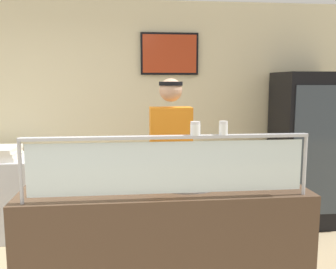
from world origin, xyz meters
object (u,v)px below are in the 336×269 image
(pizza_server, at_px, (189,180))
(worker_figure, at_px, (171,161))
(parmesan_shaker, at_px, (195,129))
(pizza_tray, at_px, (187,183))
(pepper_flake_shaker, at_px, (223,129))
(drink_fridge, at_px, (306,149))

(pizza_server, height_order, worker_figure, worker_figure)
(parmesan_shaker, bearing_deg, worker_figure, 92.86)
(pizza_tray, relative_size, pepper_flake_shaker, 5.32)
(drink_fridge, bearing_deg, parmesan_shaker, -133.16)
(pizza_server, distance_m, parmesan_shaker, 0.53)
(pizza_server, distance_m, drink_fridge, 2.26)
(pizza_server, xyz_separation_m, pepper_flake_shaker, (0.18, -0.31, 0.43))
(parmesan_shaker, distance_m, drink_fridge, 2.53)
(pizza_tray, height_order, pepper_flake_shaker, pepper_flake_shaker)
(pizza_tray, height_order, parmesan_shaker, parmesan_shaker)
(pepper_flake_shaker, bearing_deg, pizza_tray, 119.96)
(pizza_server, distance_m, worker_figure, 0.65)
(parmesan_shaker, relative_size, worker_figure, 0.05)
(pepper_flake_shaker, bearing_deg, drink_fridge, 50.18)
(pepper_flake_shaker, bearing_deg, pizza_server, 119.84)
(pizza_tray, bearing_deg, parmesan_shaker, -90.14)
(pizza_tray, distance_m, worker_figure, 0.63)
(worker_figure, xyz_separation_m, drink_fridge, (1.75, 0.86, -0.08))
(pizza_server, relative_size, drink_fridge, 0.15)
(worker_figure, height_order, drink_fridge, drink_fridge)
(parmesan_shaker, distance_m, worker_figure, 1.04)
(pizza_tray, distance_m, pizza_server, 0.03)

